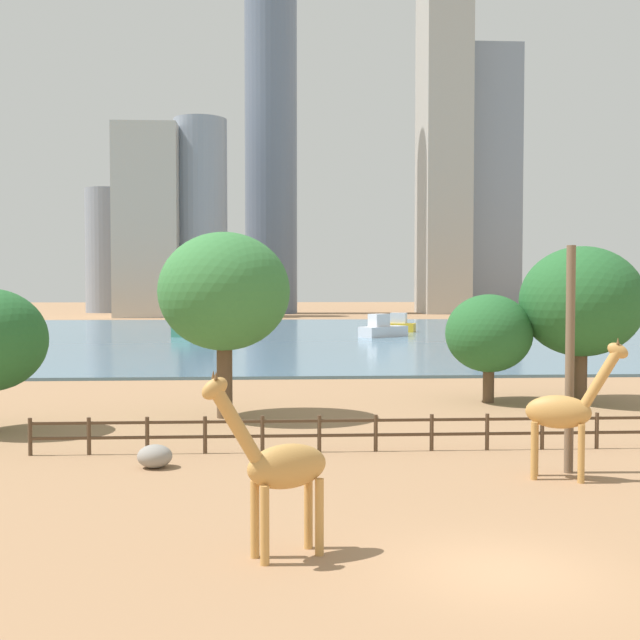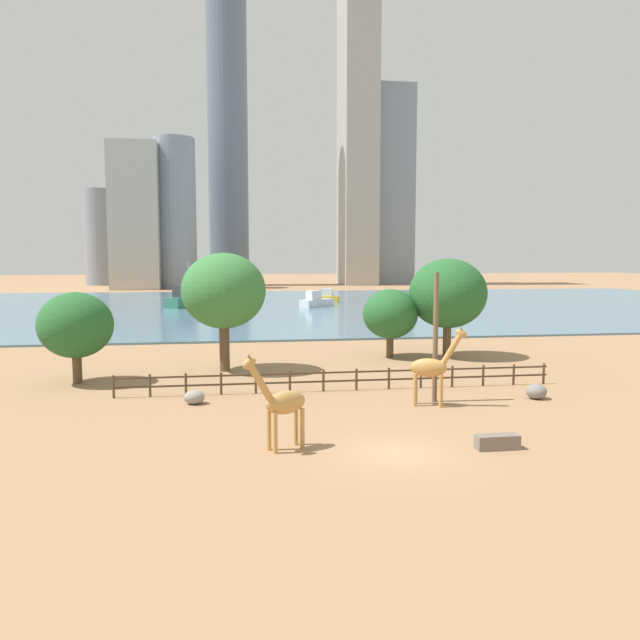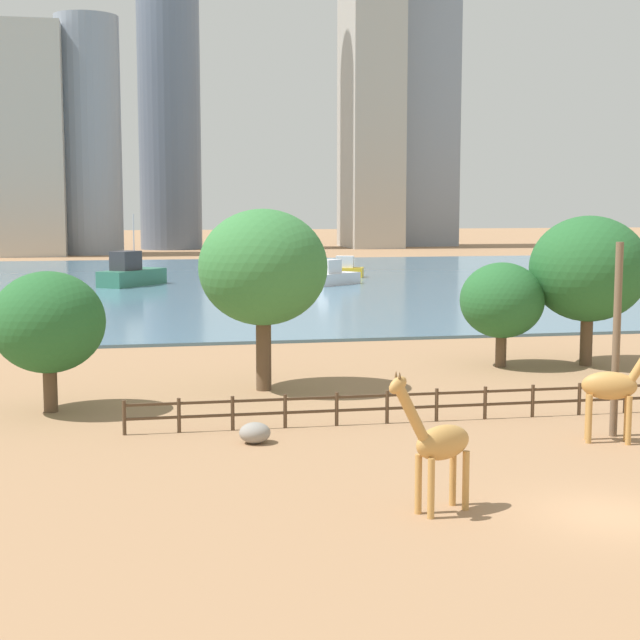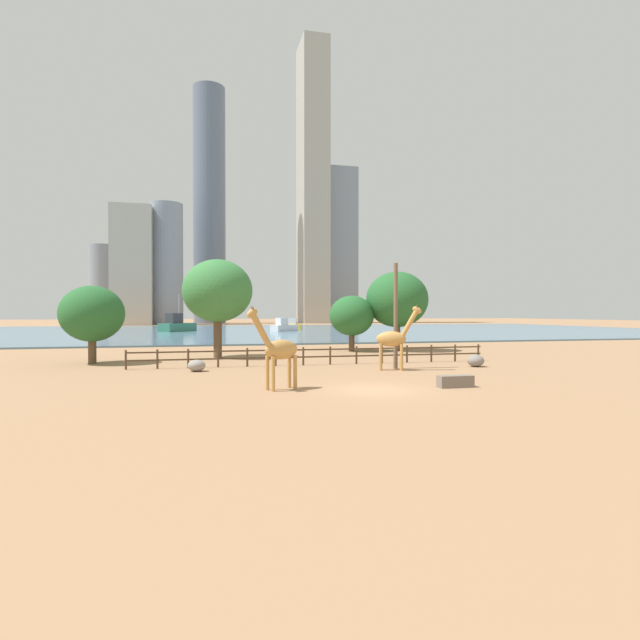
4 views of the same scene
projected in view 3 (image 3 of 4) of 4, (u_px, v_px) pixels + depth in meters
The scene contains 18 objects.
ground_plane at pixel (251, 282), 104.66m from camera, with size 400.00×400.00×0.00m, color #9E7551.
harbor_water at pixel (254, 283), 101.72m from camera, with size 180.00×86.00×0.20m, color slate.
giraffe_tall at pixel (614, 386), 34.59m from camera, with size 2.97×1.60×4.32m.
giraffe_companion at pixel (438, 443), 26.70m from camera, with size 2.86×1.69×4.10m.
utility_pole at pixel (616, 340), 35.36m from camera, with size 0.28×0.28×7.08m, color brown.
boulder_by_pole at pixel (255, 433), 34.67m from camera, with size 1.12×1.00×0.75m, color gray.
enclosure_fence at pixel (462, 401), 38.29m from camera, with size 26.12×0.14×1.30m.
tree_left_large at pixel (589, 269), 50.65m from camera, with size 6.09×6.09×7.81m.
tree_center_broad at pixel (48, 323), 39.46m from camera, with size 4.58×4.58×5.75m.
tree_right_tall at pixel (502, 301), 50.37m from camera, with size 4.33×4.33×5.42m.
tree_left_small at pixel (263, 268), 43.85m from camera, with size 5.80×5.80×8.21m.
boat_ferry at pixel (333, 276), 98.67m from camera, with size 5.89×5.28×2.57m.
boat_sailboat at pixel (340, 270), 108.88m from camera, with size 5.69×3.58×2.35m.
boat_tug at pixel (131, 274), 97.66m from camera, with size 7.02×8.03×7.11m.
skyline_tower_needle at pixel (168, 16), 173.77m from camera, with size 11.15×11.15×82.56m, color slate.
skyline_tower_glass at pixel (89, 137), 158.59m from camera, with size 10.26×10.26×38.04m, color gray.
skyline_block_left at pixel (419, 93), 188.55m from camera, with size 13.90×9.53×58.72m, color gray.
skyline_block_right at pixel (27, 141), 154.83m from camera, with size 11.91×13.25×36.03m, color #B7B2A8.
Camera 3 is at (-12.66, -23.88, 8.50)m, focal length 55.00 mm.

